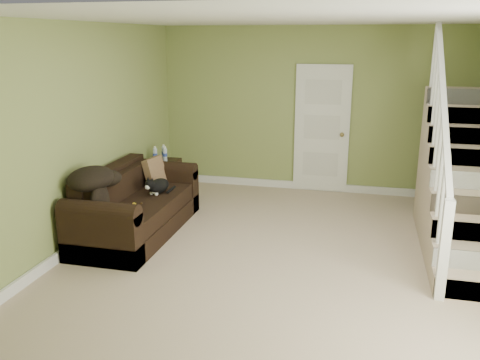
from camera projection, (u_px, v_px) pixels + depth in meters
The scene contains 15 objects.
floor at pixel (288, 256), 5.81m from camera, with size 5.00×5.50×0.01m, color tan.
ceiling at pixel (295, 19), 5.10m from camera, with size 5.00×5.50×0.01m, color white.
wall_back at pixel (316, 111), 8.02m from camera, with size 5.00×0.04×2.60m, color #84944F.
wall_front at pixel (221, 242), 2.89m from camera, with size 5.00×0.04×2.60m, color #84944F.
wall_left at pixel (82, 135), 6.03m from camera, with size 0.04×5.50×2.60m, color #84944F.
baseboard_back at pixel (313, 186), 8.33m from camera, with size 5.00×0.04×0.12m, color white.
baseboard_left at pixel (93, 232), 6.36m from camera, with size 0.04×5.50×0.12m, color white.
door at pixel (322, 130), 8.04m from camera, with size 0.86×0.12×2.02m.
staircase at pixel (467, 191), 6.08m from camera, with size 1.00×2.51×2.82m.
sofa at pixel (134, 209), 6.44m from camera, with size 0.92×2.13×0.84m.
side_table at pixel (162, 178), 7.90m from camera, with size 0.50×0.50×0.82m.
cat at pixel (158, 186), 6.59m from camera, with size 0.28×0.54×0.26m.
banana at pixel (135, 206), 6.04m from camera, with size 0.06×0.20×0.06m, color yellow.
throw_pillow at pixel (155, 172), 6.97m from camera, with size 0.10×0.39×0.39m, color #533A21.
throw_blanket at pixel (91, 179), 5.77m from camera, with size 0.49×0.64×0.27m, color black.
Camera 1 is at (0.75, -5.33, 2.42)m, focal length 38.00 mm.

